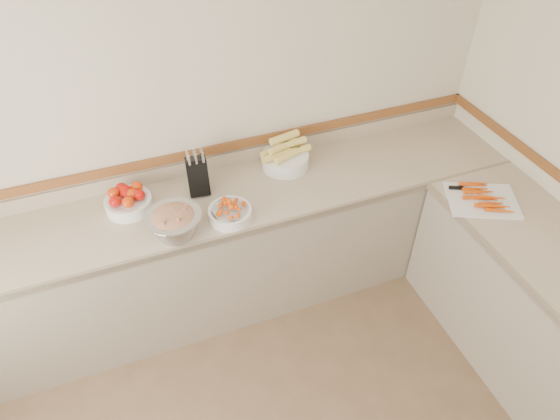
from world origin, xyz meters
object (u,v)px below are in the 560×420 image
object	(u,v)px
cutting_board	(482,198)
corn_bowl	(285,157)
knife_block	(198,175)
tomato_bowl	(128,200)
cherry_tomato_bowl	(230,212)
rhubarb_bowl	(174,223)

from	to	relation	value
cutting_board	corn_bowl	bearing A→B (deg)	142.36
knife_block	corn_bowl	bearing A→B (deg)	5.19
tomato_bowl	cherry_tomato_bowl	size ratio (longest dim) A/B	1.09
knife_block	tomato_bowl	world-z (taller)	knife_block
tomato_bowl	corn_bowl	bearing A→B (deg)	3.38
tomato_bowl	rhubarb_bowl	size ratio (longest dim) A/B	0.88
cherry_tomato_bowl	corn_bowl	bearing A→B (deg)	36.53
cherry_tomato_bowl	rhubarb_bowl	size ratio (longest dim) A/B	0.81
knife_block	corn_bowl	xyz separation A→B (m)	(0.59, 0.05, -0.05)
knife_block	tomato_bowl	distance (m)	0.43
cherry_tomato_bowl	corn_bowl	world-z (taller)	corn_bowl
cherry_tomato_bowl	cutting_board	xyz separation A→B (m)	(1.47, -0.40, -0.03)
rhubarb_bowl	cutting_board	world-z (taller)	rhubarb_bowl
tomato_bowl	cutting_board	bearing A→B (deg)	-19.21
corn_bowl	cutting_board	distance (m)	1.24
knife_block	cherry_tomato_bowl	world-z (taller)	knife_block
cherry_tomato_bowl	tomato_bowl	bearing A→B (deg)	150.90
knife_block	rhubarb_bowl	distance (m)	0.40
rhubarb_bowl	cutting_board	bearing A→B (deg)	-11.80
knife_block	corn_bowl	world-z (taller)	knife_block
knife_block	tomato_bowl	xyz separation A→B (m)	(-0.43, -0.01, -0.06)
corn_bowl	rhubarb_bowl	bearing A→B (deg)	-154.60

